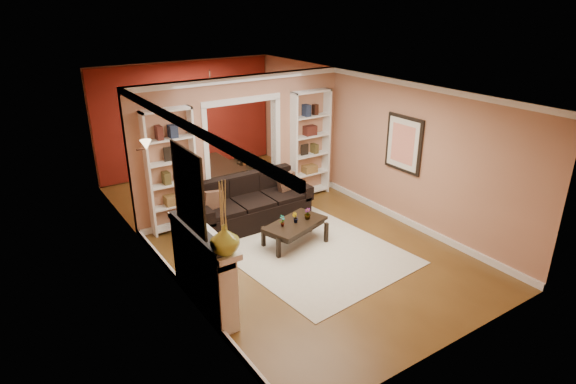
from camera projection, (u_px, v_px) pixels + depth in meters
floor at (275, 228)px, 9.12m from camera, size 8.00×8.00×0.00m
ceiling at (273, 85)px, 8.10m from camera, size 8.00×8.00×0.00m
wall_back at (186, 117)px, 11.69m from camera, size 8.00×0.00×8.00m
wall_front at (459, 253)px, 5.53m from camera, size 8.00×0.00×8.00m
wall_left at (151, 187)px, 7.45m from camera, size 0.00×8.00×8.00m
wall_right at (368, 141)px, 9.76m from camera, size 0.00×8.00×8.00m
partition_wall at (242, 145)px, 9.53m from camera, size 4.50×0.15×2.70m
red_back_panel at (187, 119)px, 11.68m from camera, size 4.44×0.04×2.64m
dining_window at (187, 110)px, 11.56m from camera, size 0.78×0.03×0.98m
area_rug at (302, 246)px, 8.47m from camera, size 2.86×3.79×0.01m
sofa at (251, 202)px, 9.17m from camera, size 2.29×0.99×0.90m
pillow_left at (212, 202)px, 8.66m from camera, size 0.42×0.21×0.40m
pillow_right at (287, 184)px, 9.50m from camera, size 0.41×0.18×0.40m
coffee_table at (295, 233)px, 8.46m from camera, size 1.26×0.92×0.43m
plant_left at (282, 221)px, 8.21m from camera, size 0.13×0.11×0.21m
plant_center at (295, 218)px, 8.35m from camera, size 0.12×0.13×0.18m
plant_right at (307, 214)px, 8.48m from camera, size 0.12×0.12×0.20m
bookshelf_left at (171, 172)px, 8.68m from camera, size 0.90×0.30×2.30m
bookshelf_right at (310, 144)px, 10.27m from camera, size 0.90×0.30×2.30m
fireplace at (205, 269)px, 6.67m from camera, size 0.32×1.70×1.16m
vase at (225, 239)px, 5.84m from camera, size 0.47×0.47×0.38m
mirror at (188, 189)px, 6.14m from camera, size 0.03×0.95×1.10m
wall_sconce at (143, 147)px, 7.74m from camera, size 0.18×0.18×0.22m
framed_art at (403, 144)px, 8.90m from camera, size 0.04×0.85×1.05m
dining_table at (216, 175)px, 11.02m from camera, size 1.59×0.88×0.56m
dining_chair_nw at (198, 176)px, 10.44m from camera, size 0.57×0.57×0.92m
dining_chair_ne at (243, 170)px, 11.03m from camera, size 0.46×0.46×0.78m
dining_chair_sw at (188, 171)px, 10.92m from camera, size 0.53×0.53×0.82m
dining_chair_se at (231, 163)px, 11.50m from camera, size 0.44×0.44×0.76m
chandelier at (207, 99)px, 10.43m from camera, size 0.50×0.50×0.30m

